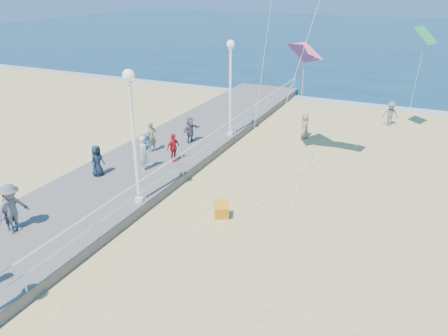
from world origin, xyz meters
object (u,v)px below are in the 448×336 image
at_px(spectator_6, 152,137).
at_px(box_kite, 221,211).
at_px(toddler_held, 148,144).
at_px(beach_walker_a, 391,114).
at_px(lamp_post_mid, 133,124).
at_px(spectator_4, 97,161).
at_px(spectator_5, 190,130).
at_px(woman_holding_toddler, 144,153).
at_px(spectator_3, 173,147).
at_px(spectator_0, 10,210).
at_px(beach_walker_c, 305,126).
at_px(spectator_2, 12,208).
at_px(lamp_post_far, 230,79).

xyz_separation_m(spectator_6, box_kite, (5.88, -4.10, -0.89)).
distance_m(toddler_held, beach_walker_a, 16.19).
bearing_deg(box_kite, lamp_post_mid, 166.49).
bearing_deg(toddler_held, spectator_4, 126.00).
relative_size(spectator_4, spectator_5, 1.02).
bearing_deg(spectator_6, spectator_5, -7.84).
distance_m(woman_holding_toddler, beach_walker_a, 16.38).
height_order(woman_holding_toddler, box_kite, woman_holding_toddler).
distance_m(toddler_held, spectator_4, 2.40).
bearing_deg(lamp_post_mid, box_kite, 13.94).
bearing_deg(spectator_3, spectator_0, 178.30).
height_order(woman_holding_toddler, beach_walker_c, woman_holding_toddler).
height_order(toddler_held, spectator_2, spectator_2).
bearing_deg(spectator_2, spectator_5, -1.42).
height_order(spectator_2, spectator_3, spectator_2).
bearing_deg(spectator_2, spectator_0, 80.62).
bearing_deg(toddler_held, spectator_6, 23.30).
height_order(spectator_0, box_kite, spectator_0).
distance_m(lamp_post_far, spectator_5, 3.56).
xyz_separation_m(spectator_0, spectator_6, (0.29, 8.57, 0.03)).
bearing_deg(spectator_5, woman_holding_toddler, -168.50).
height_order(spectator_3, box_kite, spectator_3).
height_order(spectator_0, spectator_6, spectator_6).
bearing_deg(lamp_post_mid, beach_walker_a, 63.31).
relative_size(lamp_post_far, woman_holding_toddler, 3.20).
bearing_deg(box_kite, spectator_3, 113.18).
bearing_deg(lamp_post_mid, lamp_post_far, 90.00).
bearing_deg(spectator_5, spectator_2, -173.26).
relative_size(lamp_post_mid, beach_walker_a, 3.36).
bearing_deg(spectator_2, spectator_4, 10.58).
xyz_separation_m(spectator_4, spectator_5, (1.68, 5.67, -0.01)).
relative_size(toddler_held, spectator_4, 0.58).
distance_m(spectator_3, spectator_4, 3.69).
distance_m(lamp_post_far, spectator_6, 5.43).
bearing_deg(lamp_post_far, spectator_6, -122.37).
height_order(toddler_held, spectator_4, toddler_held).
xyz_separation_m(toddler_held, beach_walker_a, (9.50, 13.08, -0.88)).
distance_m(woman_holding_toddler, spectator_4, 2.13).
bearing_deg(spectator_3, spectator_6, 81.15).
distance_m(lamp_post_far, spectator_0, 13.22).
xyz_separation_m(spectator_3, box_kite, (4.21, -3.46, -0.81)).
xyz_separation_m(spectator_3, spectator_4, (-2.25, -2.93, 0.01)).
height_order(spectator_2, box_kite, spectator_2).
bearing_deg(spectator_3, beach_walker_a, -25.26).
height_order(spectator_3, spectator_6, spectator_6).
bearing_deg(beach_walker_c, spectator_3, -64.99).
distance_m(lamp_post_far, beach_walker_c, 5.34).
height_order(lamp_post_far, spectator_0, lamp_post_far).
distance_m(lamp_post_mid, spectator_0, 5.28).
bearing_deg(spectator_6, lamp_post_mid, -132.41).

